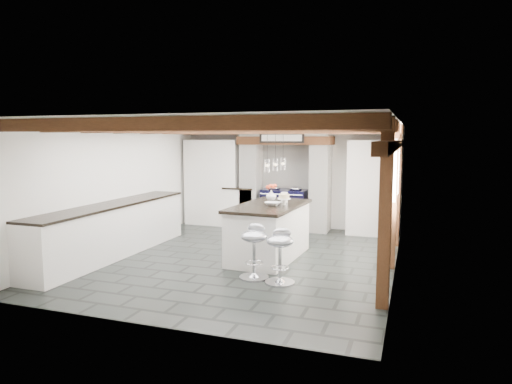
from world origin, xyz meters
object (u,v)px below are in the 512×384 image
(range_cooker, at_px, (285,208))
(bar_stool_near, at_px, (280,250))
(kitchen_island, at_px, (269,231))
(bar_stool_far, at_px, (254,245))

(range_cooker, bearing_deg, bar_stool_near, -75.48)
(kitchen_island, relative_size, bar_stool_near, 2.46)
(range_cooker, height_order, bar_stool_far, range_cooker)
(range_cooker, bearing_deg, kitchen_island, -80.46)
(range_cooker, distance_m, bar_stool_near, 3.92)
(kitchen_island, relative_size, bar_stool_far, 2.39)
(range_cooker, distance_m, bar_stool_far, 3.73)
(range_cooker, relative_size, kitchen_island, 0.52)
(range_cooker, xyz_separation_m, bar_stool_far, (0.57, -3.69, 0.04))
(range_cooker, height_order, bar_stool_near, range_cooker)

